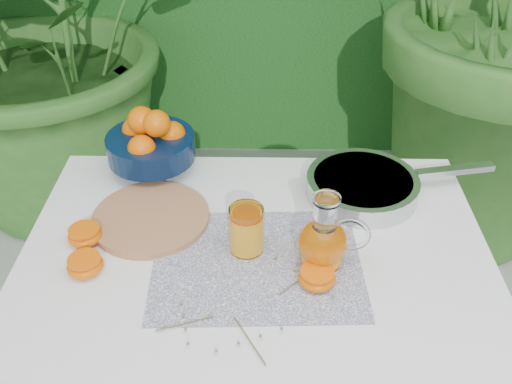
{
  "coord_description": "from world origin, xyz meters",
  "views": [
    {
      "loc": [
        -0.07,
        -0.9,
        1.57
      ],
      "look_at": [
        -0.09,
        0.03,
        0.88
      ],
      "focal_mm": 40.0,
      "sensor_mm": 36.0,
      "label": 1
    }
  ],
  "objects_px": {
    "saute_pan": "(364,185)",
    "white_table": "(256,273)",
    "cutting_board": "(151,218)",
    "fruit_bowl": "(151,141)",
    "juice_pitcher": "(324,241)"
  },
  "relations": [
    {
      "from": "saute_pan",
      "to": "white_table",
      "type": "bearing_deg",
      "value": -143.12
    },
    {
      "from": "cutting_board",
      "to": "fruit_bowl",
      "type": "relative_size",
      "value": 1.02
    },
    {
      "from": "fruit_bowl",
      "to": "juice_pitcher",
      "type": "xyz_separation_m",
      "value": [
        0.4,
        -0.35,
        -0.02
      ]
    },
    {
      "from": "juice_pitcher",
      "to": "cutting_board",
      "type": "bearing_deg",
      "value": 160.77
    },
    {
      "from": "fruit_bowl",
      "to": "juice_pitcher",
      "type": "relative_size",
      "value": 1.56
    },
    {
      "from": "saute_pan",
      "to": "juice_pitcher",
      "type": "bearing_deg",
      "value": -115.86
    },
    {
      "from": "cutting_board",
      "to": "fruit_bowl",
      "type": "xyz_separation_m",
      "value": [
        -0.03,
        0.21,
        0.07
      ]
    },
    {
      "from": "cutting_board",
      "to": "juice_pitcher",
      "type": "bearing_deg",
      "value": -19.23
    },
    {
      "from": "saute_pan",
      "to": "fruit_bowl",
      "type": "bearing_deg",
      "value": 168.69
    },
    {
      "from": "cutting_board",
      "to": "saute_pan",
      "type": "height_order",
      "value": "saute_pan"
    },
    {
      "from": "cutting_board",
      "to": "juice_pitcher",
      "type": "distance_m",
      "value": 0.4
    },
    {
      "from": "cutting_board",
      "to": "white_table",
      "type": "bearing_deg",
      "value": -18.79
    },
    {
      "from": "juice_pitcher",
      "to": "white_table",
      "type": "bearing_deg",
      "value": 160.02
    },
    {
      "from": "fruit_bowl",
      "to": "juice_pitcher",
      "type": "bearing_deg",
      "value": -40.52
    },
    {
      "from": "white_table",
      "to": "juice_pitcher",
      "type": "xyz_separation_m",
      "value": [
        0.14,
        -0.05,
        0.14
      ]
    }
  ]
}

